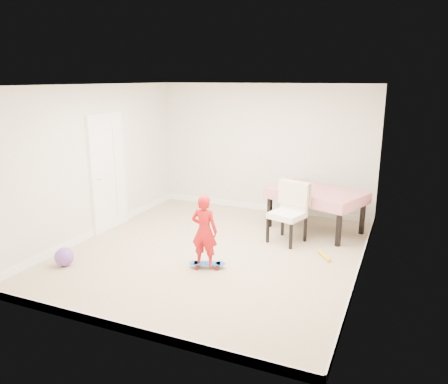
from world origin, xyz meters
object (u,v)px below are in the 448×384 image
at_px(dining_chair, 287,213).
at_px(child, 204,233).
at_px(balloon, 64,257).
at_px(dining_table, 315,210).
at_px(skateboard, 207,265).

bearing_deg(dining_chair, child, -101.47).
relative_size(child, balloon, 3.82).
distance_m(dining_table, skateboard, 2.53).
xyz_separation_m(dining_chair, skateboard, (-0.78, -1.48, -0.47)).
bearing_deg(dining_table, dining_chair, -91.28).
distance_m(dining_chair, child, 1.70).
height_order(skateboard, child, child).
bearing_deg(child, dining_table, -120.02).
height_order(dining_table, skateboard, dining_table).
bearing_deg(balloon, dining_table, 44.61).
xyz_separation_m(skateboard, balloon, (-1.97, -0.77, 0.10)).
distance_m(dining_chair, skateboard, 1.74).
xyz_separation_m(dining_table, dining_chair, (-0.31, -0.78, 0.13)).
relative_size(dining_table, skateboard, 3.06).
relative_size(dining_table, balloon, 5.78).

